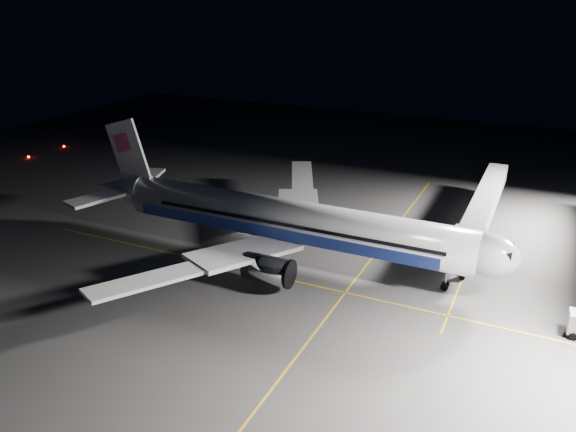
# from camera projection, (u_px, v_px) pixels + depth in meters

# --- Properties ---
(ground) EXTENTS (200.00, 200.00, 0.00)m
(ground) POSITION_uv_depth(u_px,v_px,m) (291.00, 257.00, 75.73)
(ground) COLOR #4C4C4F
(ground) RESTS_ON ground
(guide_line_main) EXTENTS (0.25, 80.00, 0.01)m
(guide_line_main) POSITION_uv_depth(u_px,v_px,m) (361.00, 272.00, 71.75)
(guide_line_main) COLOR gold
(guide_line_main) RESTS_ON ground
(guide_line_cross) EXTENTS (70.00, 0.25, 0.01)m
(guide_line_cross) POSITION_uv_depth(u_px,v_px,m) (270.00, 276.00, 70.70)
(guide_line_cross) COLOR gold
(guide_line_cross) RESTS_ON ground
(guide_line_side) EXTENTS (0.25, 40.00, 0.01)m
(guide_line_side) POSITION_uv_depth(u_px,v_px,m) (470.00, 258.00, 75.36)
(guide_line_side) COLOR gold
(guide_line_side) RESTS_ON ground
(airliner) EXTENTS (61.48, 54.22, 16.64)m
(airliner) POSITION_uv_depth(u_px,v_px,m) (283.00, 220.00, 74.25)
(airliner) COLOR silver
(airliner) RESTS_ON ground
(jet_bridge) EXTENTS (3.60, 34.40, 6.30)m
(jet_bridge) POSITION_uv_depth(u_px,v_px,m) (483.00, 207.00, 80.42)
(jet_bridge) COLOR #B2B2B7
(jet_bridge) RESTS_ON ground
(baggage_tug) EXTENTS (2.80, 2.26, 2.01)m
(baggage_tug) POSITION_uv_depth(u_px,v_px,m) (260.00, 218.00, 86.49)
(baggage_tug) COLOR black
(baggage_tug) RESTS_ON ground
(safety_cone_a) EXTENTS (0.43, 0.43, 0.65)m
(safety_cone_a) POSITION_uv_depth(u_px,v_px,m) (353.00, 227.00, 84.64)
(safety_cone_a) COLOR #E94A09
(safety_cone_a) RESTS_ON ground
(safety_cone_b) EXTENTS (0.43, 0.43, 0.64)m
(safety_cone_b) POSITION_uv_depth(u_px,v_px,m) (273.00, 237.00, 81.16)
(safety_cone_b) COLOR #E94A09
(safety_cone_b) RESTS_ON ground
(safety_cone_c) EXTENTS (0.37, 0.37, 0.55)m
(safety_cone_c) POSITION_uv_depth(u_px,v_px,m) (283.00, 212.00, 90.57)
(safety_cone_c) COLOR #E94A09
(safety_cone_c) RESTS_ON ground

